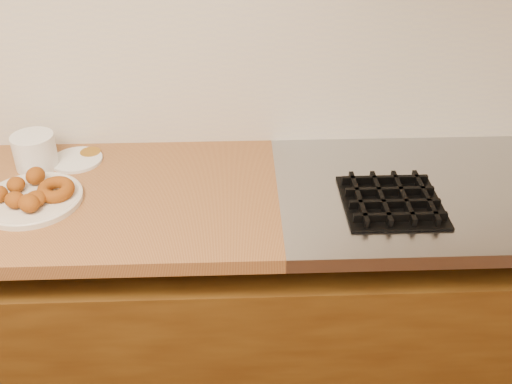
% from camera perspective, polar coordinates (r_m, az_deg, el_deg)
% --- Properties ---
extents(base_cabinet, '(3.60, 0.60, 0.77)m').
position_cam_1_polar(base_cabinet, '(2.02, -12.91, -12.39)').
color(base_cabinet, '#583811').
rests_on(base_cabinet, floor).
extents(stovetop, '(1.30, 0.62, 0.04)m').
position_cam_1_polar(stovetop, '(1.83, 22.76, 0.13)').
color(stovetop, '#9EA0A5').
rests_on(stovetop, base_cabinet).
extents(backsplash, '(3.60, 0.02, 0.60)m').
position_cam_1_polar(backsplash, '(1.83, -14.63, 12.96)').
color(backsplash, beige).
rests_on(backsplash, wall_back).
extents(burner_grates, '(0.91, 0.26, 0.03)m').
position_cam_1_polar(burner_grates, '(1.75, 23.18, -0.44)').
color(burner_grates, black).
rests_on(burner_grates, stovetop).
extents(donut_plate, '(0.27, 0.27, 0.02)m').
position_cam_1_polar(donut_plate, '(1.71, -20.55, -0.68)').
color(donut_plate, beige).
rests_on(donut_plate, butcher_block).
extents(ring_donut, '(0.11, 0.11, 0.04)m').
position_cam_1_polar(ring_donut, '(1.68, -18.55, 0.23)').
color(ring_donut, brown).
rests_on(ring_donut, donut_plate).
extents(fried_dough_chunks, '(0.17, 0.21, 0.05)m').
position_cam_1_polar(fried_dough_chunks, '(1.69, -21.30, -0.06)').
color(fried_dough_chunks, brown).
rests_on(fried_dough_chunks, donut_plate).
extents(plastic_tub, '(0.15, 0.15, 0.10)m').
position_cam_1_polar(plastic_tub, '(1.85, -20.31, 3.65)').
color(plastic_tub, silver).
rests_on(plastic_tub, butcher_block).
extents(tub_lid, '(0.20, 0.20, 0.01)m').
position_cam_1_polar(tub_lid, '(1.87, -16.71, 2.95)').
color(tub_lid, silver).
rests_on(tub_lid, butcher_block).
extents(brass_jar_lid, '(0.08, 0.08, 0.01)m').
position_cam_1_polar(brass_jar_lid, '(1.89, -15.49, 3.60)').
color(brass_jar_lid, '#AE7A25').
rests_on(brass_jar_lid, butcher_block).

